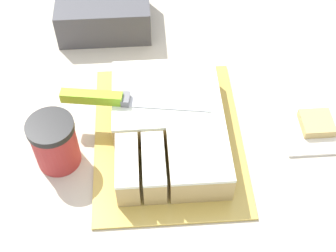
# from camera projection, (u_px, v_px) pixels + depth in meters

# --- Properties ---
(countertop) EXTENTS (1.40, 1.10, 0.93)m
(countertop) POSITION_uv_depth(u_px,v_px,m) (175.00, 220.00, 1.37)
(countertop) COLOR beige
(countertop) RESTS_ON ground_plane
(cake_board) EXTENTS (0.30, 0.40, 0.01)m
(cake_board) POSITION_uv_depth(u_px,v_px,m) (168.00, 137.00, 0.97)
(cake_board) COLOR gold
(cake_board) RESTS_ON countertop
(cake) EXTENTS (0.22, 0.32, 0.07)m
(cake) POSITION_uv_depth(u_px,v_px,m) (169.00, 124.00, 0.94)
(cake) COLOR tan
(cake) RESTS_ON cake_board
(knife) EXTENTS (0.30, 0.07, 0.02)m
(knife) POSITION_uv_depth(u_px,v_px,m) (108.00, 98.00, 0.93)
(knife) COLOR silver
(knife) RESTS_ON cake
(coffee_cup) EXTENTS (0.09, 0.09, 0.11)m
(coffee_cup) POSITION_uv_depth(u_px,v_px,m) (55.00, 143.00, 0.90)
(coffee_cup) COLOR #B23333
(coffee_cup) RESTS_ON countertop
(paper_napkin) EXTENTS (0.15, 0.15, 0.01)m
(paper_napkin) POSITION_uv_depth(u_px,v_px,m) (315.00, 127.00, 0.99)
(paper_napkin) COLOR white
(paper_napkin) RESTS_ON countertop
(brownie) EXTENTS (0.07, 0.07, 0.02)m
(brownie) POSITION_uv_depth(u_px,v_px,m) (317.00, 123.00, 0.98)
(brownie) COLOR tan
(brownie) RESTS_ON paper_napkin
(storage_box) EXTENTS (0.23, 0.17, 0.09)m
(storage_box) POSITION_uv_depth(u_px,v_px,m) (104.00, 11.00, 1.17)
(storage_box) COLOR #47474C
(storage_box) RESTS_ON countertop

